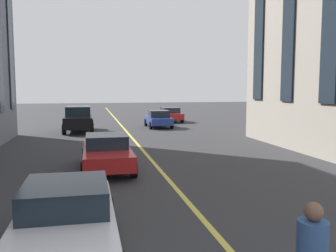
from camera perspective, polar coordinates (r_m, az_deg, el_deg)
lane_centre_line at (r=21.55m, az=-5.00°, el=-2.60°), size 80.00×0.16×0.01m
car_red_parked_b at (r=35.07m, az=0.27°, el=1.85°), size 4.40×1.95×1.37m
car_red_near at (r=14.49m, az=-9.54°, el=-4.03°), size 4.40×1.95×1.37m
car_blue_trailing at (r=29.82m, az=-1.52°, el=1.13°), size 3.90×1.89×1.40m
car_white_far at (r=7.40m, az=-15.68°, el=-13.89°), size 4.40×1.95×1.37m
car_black_oncoming at (r=27.54m, az=-13.83°, el=1.12°), size 4.70×2.14×1.88m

